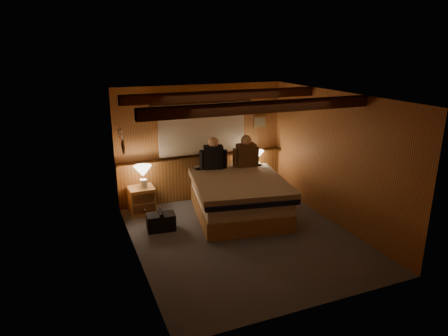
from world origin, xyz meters
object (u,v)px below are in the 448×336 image
duffel_bag (161,222)px  lamp_right (256,157)px  bed (238,196)px  lamp_left (143,172)px  nightstand_left (142,200)px  person_right (246,154)px  person_left (213,156)px  nightstand_right (257,183)px

duffel_bag → lamp_right: bearing=28.4°
bed → lamp_left: (-1.66, 0.73, 0.45)m
nightstand_left → person_right: person_right is taller
lamp_left → person_left: size_ratio=0.64×
person_right → nightstand_left: bearing=-175.3°
bed → duffel_bag: 1.57m
person_left → duffel_bag: size_ratio=1.32×
nightstand_left → duffel_bag: bearing=-80.0°
bed → lamp_right: (0.80, 0.88, 0.46)m
bed → nightstand_right: 1.20m
nightstand_left → duffel_bag: size_ratio=1.01×
lamp_right → person_left: person_left is taller
person_left → lamp_left: bearing=-164.0°
lamp_right → bed: bearing=-132.6°
lamp_right → duffel_bag: (-2.35, -0.99, -0.69)m
lamp_left → person_right: (2.13, -0.07, 0.17)m
lamp_right → duffel_bag: size_ratio=0.88×
person_left → duffel_bag: bearing=-132.0°
lamp_left → nightstand_left: bearing=141.3°
lamp_left → lamp_right: 2.47m
nightstand_right → lamp_left: (-2.50, -0.12, 0.57)m
person_left → person_right: bearing=5.0°
person_right → duffel_bag: 2.33m
nightstand_left → lamp_left: lamp_left is taller
bed → duffel_bag: (-1.55, -0.12, -0.23)m
person_right → lamp_right: bearing=40.4°
lamp_left → person_left: person_left is taller
duffel_bag → bed: bearing=9.8°
duffel_bag → person_left: bearing=39.1°
lamp_right → duffel_bag: 2.65m
nightstand_right → person_right: (-0.37, -0.19, 0.74)m
lamp_right → person_left: size_ratio=0.66×
bed → person_right: size_ratio=3.48×
lamp_left → person_right: 2.14m
person_left → nightstand_right: bearing=18.5°
bed → lamp_right: size_ratio=5.27×
bed → person_right: 1.03m
bed → lamp_right: lamp_right is taller
lamp_right → person_left: bearing=-174.2°
duffel_bag → person_right: bearing=26.6°
bed → lamp_right: bearing=57.4°
nightstand_right → duffel_bag: bearing=-157.7°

